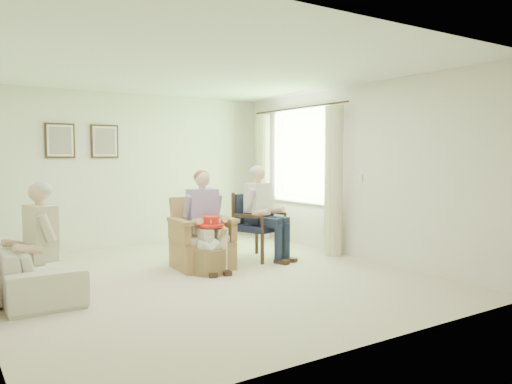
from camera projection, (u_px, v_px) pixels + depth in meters
floor at (206, 277)px, 6.31m from camera, size 5.50×5.50×0.00m
back_wall at (131, 170)px, 8.52m from camera, size 5.00×0.04×2.60m
front_wall at (366, 185)px, 3.92m from camera, size 5.00×0.04×2.60m
right_wall at (352, 172)px, 7.58m from camera, size 0.04×5.50×2.60m
ceiling at (205, 69)px, 6.13m from camera, size 5.00×5.50×0.02m
window at (301, 153)px, 8.55m from camera, size 0.13×2.50×1.63m
curtain_left at (333, 181)px, 7.69m from camera, size 0.34×0.34×2.30m
curtain_right at (263, 177)px, 9.32m from camera, size 0.34×0.34×2.30m
framed_print_left at (60, 141)px, 7.82m from camera, size 0.45×0.05×0.55m
framed_print_right at (105, 141)px, 8.21m from camera, size 0.45×0.05×0.55m
wicker_armchair at (201, 246)px, 6.86m from camera, size 0.76×0.75×0.97m
wood_armchair at (256, 223)px, 7.52m from camera, size 0.63×0.59×0.97m
sofa at (33, 267)px, 5.60m from camera, size 1.93×0.76×0.56m
person_wicker at (205, 214)px, 6.72m from camera, size 0.40×0.63×1.31m
person_dark at (262, 206)px, 7.36m from camera, size 0.40×0.62×1.37m
person_sofa at (38, 235)px, 5.27m from camera, size 0.42×0.62×1.24m
red_hat at (211, 223)px, 6.54m from camera, size 0.35×0.35×0.14m
hatbox at (210, 255)px, 6.49m from camera, size 0.48×0.48×0.64m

